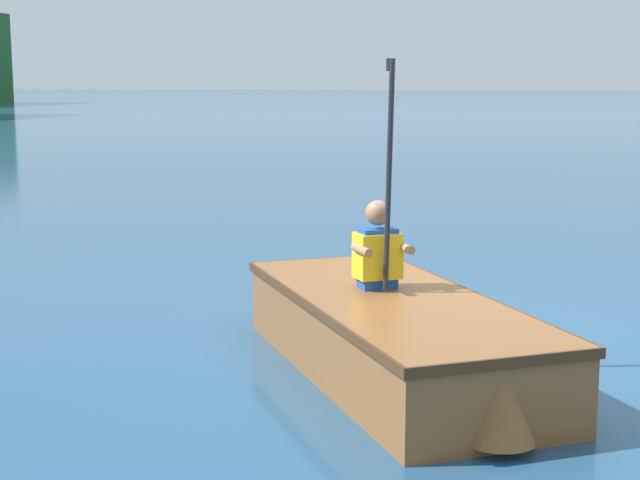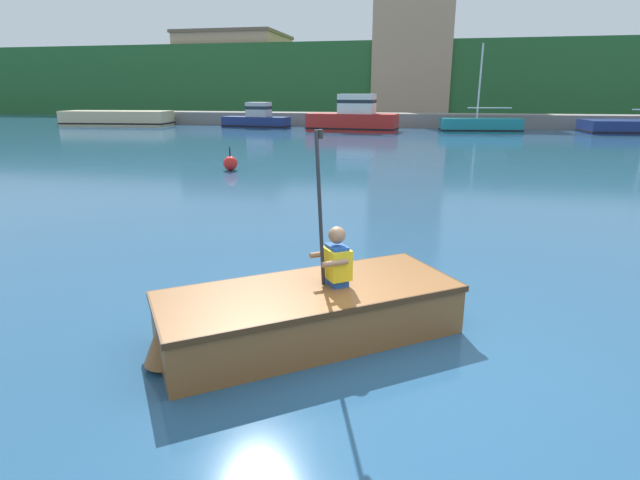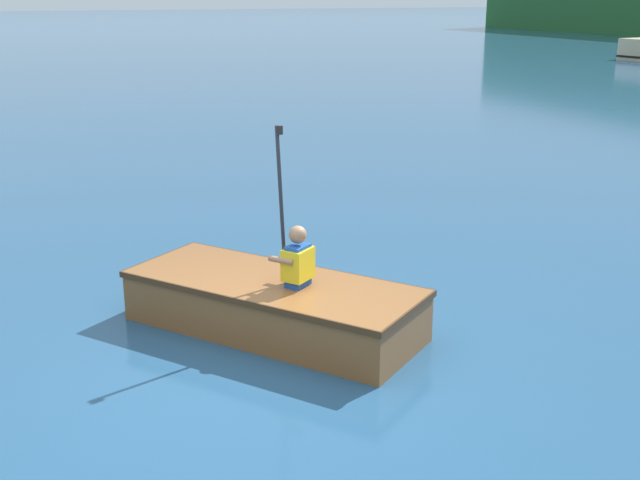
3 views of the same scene
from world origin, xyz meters
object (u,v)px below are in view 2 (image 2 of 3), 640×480
object	(u,v)px
rowboat_foreground	(305,311)
channel_buoy	(230,163)
person_paddler	(336,258)
moored_boat_dock_center_near	(480,125)
moored_boat_dock_center_far	(117,119)
moored_boat_dock_east_end	(353,118)
moored_boat_dock_west_inner	(257,119)

from	to	relation	value
rowboat_foreground	channel_buoy	xyz separation A→B (m)	(-4.80, 10.25, -0.07)
rowboat_foreground	person_paddler	world-z (taller)	person_paddler
moored_boat_dock_center_near	rowboat_foreground	size ratio (longest dim) A/B	1.64
moored_boat_dock_center_far	person_paddler	world-z (taller)	person_paddler
moored_boat_dock_center_near	moored_boat_dock_center_far	world-z (taller)	moored_boat_dock_center_near
moored_boat_dock_east_end	channel_buoy	xyz separation A→B (m)	(-1.53, -16.62, -0.59)
rowboat_foreground	moored_boat_dock_west_inner	bearing A→B (deg)	109.44
moored_boat_dock_east_end	person_paddler	world-z (taller)	moored_boat_dock_east_end
person_paddler	rowboat_foreground	bearing A→B (deg)	-144.52
moored_boat_dock_center_near	rowboat_foreground	bearing A→B (deg)	-98.90
moored_boat_dock_east_end	person_paddler	distance (m)	26.92
moored_boat_dock_west_inner	moored_boat_dock_center_near	distance (m)	14.43
moored_boat_dock_west_inner	moored_boat_dock_center_far	size ratio (longest dim) A/B	0.60
rowboat_foreground	channel_buoy	size ratio (longest dim) A/B	4.26
moored_boat_dock_west_inner	moored_boat_dock_east_end	bearing A→B (deg)	-13.95
moored_boat_dock_center_far	person_paddler	bearing A→B (deg)	-53.79
moored_boat_dock_east_end	moored_boat_dock_center_near	bearing A→B (deg)	5.12
moored_boat_dock_center_near	person_paddler	bearing A→B (deg)	-98.42
channel_buoy	moored_boat_dock_center_near	bearing A→B (deg)	62.21
channel_buoy	moored_boat_dock_east_end	bearing A→B (deg)	84.73
moored_boat_dock_east_end	rowboat_foreground	size ratio (longest dim) A/B	1.85
moored_boat_dock_west_inner	moored_boat_dock_center_far	world-z (taller)	moored_boat_dock_west_inner
moored_boat_dock_east_end	channel_buoy	world-z (taller)	moored_boat_dock_east_end
moored_boat_dock_east_end	channel_buoy	distance (m)	16.70
moored_boat_dock_east_end	moored_boat_dock_center_far	bearing A→B (deg)	173.50
moored_boat_dock_west_inner	person_paddler	size ratio (longest dim) A/B	3.13
moored_boat_dock_east_end	person_paddler	xyz separation A→B (m)	(3.53, -26.68, -0.01)
moored_boat_dock_center_far	moored_boat_dock_west_inner	bearing A→B (deg)	-1.59
moored_boat_dock_east_end	channel_buoy	size ratio (longest dim) A/B	7.88
moored_boat_dock_west_inner	person_paddler	distance (m)	30.20
moored_boat_dock_center_near	moored_boat_dock_east_end	xyz separation A→B (m)	(-7.58, -0.68, 0.41)
moored_boat_dock_east_end	rowboat_foreground	distance (m)	27.08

